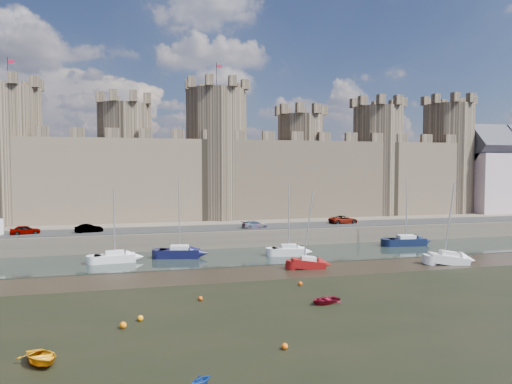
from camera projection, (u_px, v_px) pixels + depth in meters
ground at (288, 314)px, 36.06m from camera, size 160.00×160.00×0.00m
seaweed_patch at (316, 342)px, 30.24m from camera, size 70.00×34.00×0.01m
water_channel at (231, 257)px, 59.32m from camera, size 160.00×12.00×0.08m
quay at (198, 218)px, 94.14m from camera, size 160.00×60.00×2.50m
road at (219, 228)px, 68.88m from camera, size 160.00×7.00×0.10m
castle at (202, 168)px, 81.81m from camera, size 108.50×11.00×29.00m
car_0 at (25, 230)px, 62.11m from camera, size 4.04×2.36×1.29m
car_1 at (89, 228)px, 63.88m from camera, size 3.94×2.09×1.23m
car_2 at (255, 225)px, 68.71m from camera, size 4.18×2.24×1.15m
car_3 at (343, 220)px, 74.23m from camera, size 4.98×2.67×1.33m
sailboat_0 at (115, 257)px, 55.60m from camera, size 4.94×2.30×8.95m
sailboat_1 at (180, 252)px, 58.42m from camera, size 5.37×2.95×10.17m
sailboat_2 at (289, 250)px, 59.89m from camera, size 4.62×2.57×9.42m
sailboat_3 at (406, 241)px, 67.72m from camera, size 5.80×2.72×9.85m
sailboat_4 at (308, 263)px, 52.49m from camera, size 4.01×1.97×9.00m
sailboat_5 at (449, 258)px, 54.98m from camera, size 4.84×2.80×9.83m
dinghy_0 at (41, 359)px, 26.83m from camera, size 3.49×3.90×0.67m
dinghy_1 at (200, 381)px, 24.03m from camera, size 1.71×1.63×0.70m
dinghy_4 at (325, 300)px, 38.96m from camera, size 3.30×2.80×0.58m
buoy_0 at (123, 325)px, 32.86m from camera, size 0.50×0.50×0.50m
buoy_1 at (201, 298)px, 39.78m from camera, size 0.40×0.40×0.40m
buoy_2 at (285, 346)px, 29.06m from camera, size 0.42×0.42×0.42m
buoy_3 at (300, 284)px, 44.86m from camera, size 0.42×0.42×0.42m
buoy_4 at (140, 318)px, 34.44m from camera, size 0.46×0.46×0.46m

